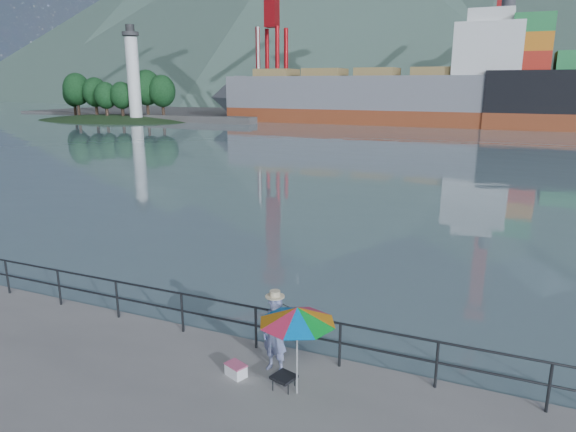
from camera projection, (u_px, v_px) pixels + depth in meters
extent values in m
cube|color=slate|center=(479.00, 108.00, 126.98)|extent=(500.00, 280.00, 0.00)
cube|color=#514F4C|center=(526.00, 118.00, 90.25)|extent=(200.00, 40.00, 0.40)
cylinder|color=#2D3033|center=(147.00, 287.00, 12.69)|extent=(22.00, 0.05, 0.05)
cylinder|color=#2D3033|center=(149.00, 304.00, 12.80)|extent=(22.00, 0.05, 0.05)
cube|color=#2D3033|center=(149.00, 306.00, 12.82)|extent=(22.00, 0.06, 1.00)
cone|color=#385147|center=(159.00, 33.00, 227.12)|extent=(228.80, 228.80, 55.00)
cone|color=#385147|center=(315.00, 2.00, 206.64)|extent=(312.00, 312.00, 75.00)
cone|color=#385147|center=(501.00, 3.00, 185.11)|extent=(282.88, 282.88, 68.00)
ellipsoid|color=#263F1E|center=(112.00, 119.00, 87.64)|extent=(48.00, 26.40, 8.40)
cylinder|color=white|center=(134.00, 80.00, 82.82)|extent=(2.00, 2.00, 13.00)
cylinder|color=#2D2D2D|center=(130.00, 30.00, 80.94)|extent=(1.80, 1.80, 2.00)
cube|color=yellow|center=(527.00, 111.00, 89.04)|extent=(6.00, 2.40, 2.60)
cube|color=gray|center=(570.00, 104.00, 86.22)|extent=(6.00, 2.40, 5.20)
cube|color=orange|center=(526.00, 110.00, 91.71)|extent=(6.00, 2.40, 2.60)
cube|color=#267F3F|center=(569.00, 95.00, 88.56)|extent=(6.00, 2.40, 7.80)
imported|color=#2D3F92|center=(275.00, 335.00, 10.64)|extent=(0.68, 0.52, 1.67)
cylinder|color=white|center=(297.00, 355.00, 9.84)|extent=(0.04, 0.04, 1.67)
cone|color=#D5284C|center=(297.00, 315.00, 9.63)|extent=(1.57, 1.57, 0.31)
cube|color=black|center=(284.00, 377.00, 10.16)|extent=(0.52, 0.52, 0.06)
cube|color=#2D3033|center=(284.00, 383.00, 10.20)|extent=(0.36, 0.36, 0.22)
cube|color=white|center=(236.00, 371.00, 10.62)|extent=(0.50, 0.42, 0.24)
cylinder|color=black|center=(299.00, 348.00, 11.77)|extent=(0.69, 1.78, 1.34)
cube|color=brown|center=(376.00, 117.00, 80.38)|extent=(48.86, 8.46, 2.50)
cube|color=slate|center=(377.00, 93.00, 79.44)|extent=(48.86, 8.46, 5.00)
cube|color=silver|center=(489.00, 50.00, 71.94)|extent=(9.00, 7.10, 7.00)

